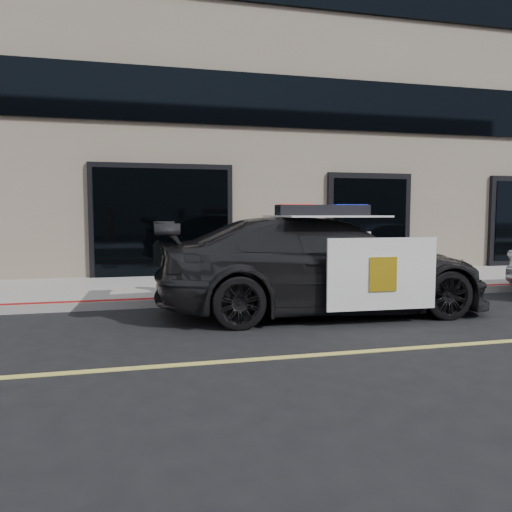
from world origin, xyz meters
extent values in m
plane|color=black|center=(0.00, 0.00, 0.00)|extent=(120.00, 120.00, 0.00)
cube|color=gray|center=(0.00, 5.25, 0.07)|extent=(60.00, 3.50, 0.15)
cube|color=#756856|center=(0.00, 10.50, 6.00)|extent=(60.00, 7.00, 12.00)
imported|color=black|center=(1.36, 2.40, 0.81)|extent=(2.69, 5.73, 1.61)
cube|color=white|center=(1.85, 1.23, 0.78)|extent=(1.72, 0.11, 1.08)
cube|color=white|center=(1.94, 3.54, 0.78)|extent=(1.72, 0.11, 1.08)
cube|color=white|center=(1.36, 2.40, 1.63)|extent=(1.69, 2.00, 0.03)
cube|color=gold|center=(1.85, 1.19, 0.78)|extent=(0.43, 0.03, 0.51)
cube|color=black|center=(1.36, 2.40, 1.72)|extent=(1.56, 0.46, 0.19)
cube|color=red|center=(0.89, 2.42, 1.73)|extent=(0.55, 0.37, 0.17)
cube|color=#0C19CC|center=(1.83, 2.38, 1.73)|extent=(0.55, 0.37, 0.17)
cylinder|color=#F5EDC3|center=(-1.02, 4.35, 0.19)|extent=(0.33, 0.33, 0.07)
cylinder|color=#F5EDC3|center=(-1.02, 4.35, 0.46)|extent=(0.24, 0.24, 0.46)
cylinder|color=#F5EDC3|center=(-1.02, 4.35, 0.71)|extent=(0.29, 0.29, 0.06)
sphere|color=#F5EDC3|center=(-1.02, 4.35, 0.76)|extent=(0.21, 0.21, 0.21)
cylinder|color=#F5EDC3|center=(-1.02, 4.35, 0.86)|extent=(0.07, 0.07, 0.07)
cylinder|color=#F5EDC3|center=(-1.02, 4.51, 0.52)|extent=(0.12, 0.11, 0.12)
cylinder|color=#F5EDC3|center=(-1.02, 4.19, 0.52)|extent=(0.12, 0.11, 0.12)
cylinder|color=#F5EDC3|center=(-1.02, 4.17, 0.46)|extent=(0.16, 0.13, 0.16)
camera|label=1|loc=(-1.72, -5.43, 1.67)|focal=35.00mm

